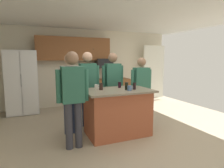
{
  "coord_description": "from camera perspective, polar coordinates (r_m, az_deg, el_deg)",
  "views": [
    {
      "loc": [
        -1.7,
        -3.73,
        1.61
      ],
      "look_at": [
        -0.07,
        0.15,
        1.05
      ],
      "focal_mm": 30.51,
      "sensor_mm": 36.0,
      "label": 1
    }
  ],
  "objects": [
    {
      "name": "person_guest_left",
      "position": [
        4.79,
        0.23,
        0.49
      ],
      "size": [
        0.57,
        0.23,
        1.75
      ],
      "rotation": [
        0.0,
        0.0,
        -1.85
      ],
      "color": "#383842",
      "rests_on": "ground"
    },
    {
      "name": "glass_stout_tall",
      "position": [
        4.02,
        6.77,
        -0.58
      ],
      "size": [
        0.06,
        0.06,
        0.15
      ],
      "color": "black",
      "rests_on": "kitchen_island"
    },
    {
      "name": "person_elder_center",
      "position": [
        3.41,
        -11.65,
        -2.76
      ],
      "size": [
        0.57,
        0.23,
        1.74
      ],
      "rotation": [
        0.0,
        0.0,
        0.28
      ],
      "color": "#383842",
      "rests_on": "ground"
    },
    {
      "name": "ceiling",
      "position": [
        4.21,
        1.84,
        21.17
      ],
      "size": [
        7.04,
        7.04,
        0.0
      ],
      "primitive_type": "plane",
      "color": "white"
    },
    {
      "name": "glass_pilsner",
      "position": [
        4.17,
        4.42,
        -0.4
      ],
      "size": [
        0.07,
        0.07,
        0.13
      ],
      "color": "black",
      "rests_on": "kitchen_island"
    },
    {
      "name": "person_guest_right",
      "position": [
        4.52,
        -7.26,
        0.13
      ],
      "size": [
        0.57,
        0.23,
        1.77
      ],
      "rotation": [
        0.0,
        0.0,
        -1.04
      ],
      "color": "#232D4C",
      "rests_on": "ground"
    },
    {
      "name": "mug_blue_stoneware",
      "position": [
        3.86,
        5.31,
        -1.24
      ],
      "size": [
        0.13,
        0.08,
        0.1
      ],
      "color": "#4C6B99",
      "rests_on": "kitchen_island"
    },
    {
      "name": "person_host_foreground",
      "position": [
        4.11,
        -12.37,
        -1.2
      ],
      "size": [
        0.57,
        0.23,
        1.72
      ],
      "rotation": [
        0.0,
        0.0,
        -0.44
      ],
      "color": "#232D4C",
      "rests_on": "ground"
    },
    {
      "name": "refrigerator",
      "position": [
        6.16,
        -25.38,
        0.46
      ],
      "size": [
        0.87,
        0.76,
        1.85
      ],
      "color": "white",
      "rests_on": "ground"
    },
    {
      "name": "microwave_over_range",
      "position": [
        6.64,
        -2.49,
        6.21
      ],
      "size": [
        0.56,
        0.4,
        0.32
      ],
      "primitive_type": "cube",
      "color": "black"
    },
    {
      "name": "glass_dark_ale",
      "position": [
        3.96,
        4.37,
        -0.61
      ],
      "size": [
        0.07,
        0.07,
        0.16
      ],
      "color": "black",
      "rests_on": "kitchen_island"
    },
    {
      "name": "tumbler_amber",
      "position": [
        4.23,
        2.27,
        -0.26
      ],
      "size": [
        0.06,
        0.06,
        0.13
      ],
      "color": "black",
      "rests_on": "kitchen_island"
    },
    {
      "name": "glass_short_whisky",
      "position": [
        3.95,
        -3.33,
        -0.75
      ],
      "size": [
        0.07,
        0.07,
        0.14
      ],
      "color": "black",
      "rests_on": "kitchen_island"
    },
    {
      "name": "cabinet_run_lower",
      "position": [
        6.72,
        -2.38,
        -2.34
      ],
      "size": [
        1.8,
        0.63,
        0.9
      ],
      "color": "brown",
      "rests_on": "ground"
    },
    {
      "name": "kitchen_island",
      "position": [
        4.09,
        1.64,
        -8.33
      ],
      "size": [
        1.41,
        0.93,
        0.97
      ],
      "color": "#AD5638",
      "rests_on": "ground"
    },
    {
      "name": "person_guest_by_door",
      "position": [
        4.8,
        8.71,
        -0.5
      ],
      "size": [
        0.57,
        0.22,
        1.64
      ],
      "rotation": [
        0.0,
        0.0,
        -2.64
      ],
      "color": "#383842",
      "rests_on": "ground"
    },
    {
      "name": "mug_ceramic_white",
      "position": [
        4.08,
        -4.62,
        -0.83
      ],
      "size": [
        0.13,
        0.09,
        0.09
      ],
      "color": "white",
      "rests_on": "kitchen_island"
    },
    {
      "name": "floor",
      "position": [
        4.4,
        1.69,
        -13.86
      ],
      "size": [
        7.04,
        7.04,
        0.0
      ],
      "primitive_type": "plane",
      "color": "#B7A88E",
      "rests_on": "ground"
    },
    {
      "name": "french_door_window_panel",
      "position": [
        7.5,
        12.31,
        3.53
      ],
      "size": [
        0.9,
        0.06,
        2.0
      ],
      "primitive_type": "cube",
      "color": "white",
      "rests_on": "ground"
    },
    {
      "name": "cabinet_run_upper",
      "position": [
        6.47,
        -11.3,
        10.25
      ],
      "size": [
        2.4,
        0.38,
        0.75
      ],
      "color": "brown"
    },
    {
      "name": "back_wall",
      "position": [
        6.75,
        -8.17,
        4.89
      ],
      "size": [
        6.4,
        0.1,
        2.6
      ],
      "primitive_type": "cube",
      "color": "beige",
      "rests_on": "ground"
    }
  ]
}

